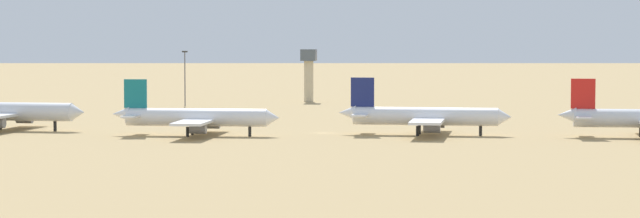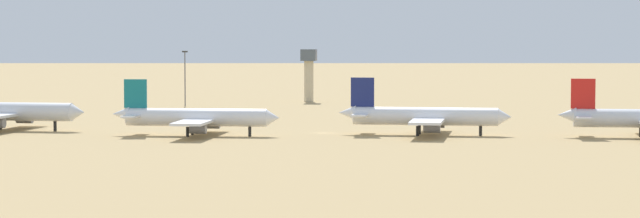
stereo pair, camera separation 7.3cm
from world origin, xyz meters
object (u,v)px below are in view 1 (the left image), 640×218
Objects in this scene: parked_jet_navy_4 at (424,116)px; parked_jet_teal_3 at (195,117)px; light_pole_west at (185,75)px; control_tower at (309,70)px; parked_jet_red_2 at (0,112)px.

parked_jet_teal_3 is at bearing -168.64° from parked_jet_navy_4.
light_pole_west is (-28.05, 118.47, 5.90)m from parked_jet_teal_3.
light_pole_west is (-36.79, -29.61, -0.73)m from control_tower.
parked_jet_teal_3 is at bearing -76.68° from light_pole_west.
parked_jet_red_2 is 2.36× the size of control_tower.
parked_jet_teal_3 is at bearing -93.38° from control_tower.
parked_jet_navy_4 is at bearing 2.11° from parked_jet_red_2.
control_tower is at bearing 109.98° from parked_jet_navy_4.
parked_jet_navy_4 is 2.25× the size of light_pole_west.
control_tower reaches higher than parked_jet_navy_4.
light_pole_west is at bearing 128.72° from parked_jet_navy_4.
light_pole_west is (-80.14, 110.64, 5.80)m from parked_jet_navy_4.
light_pole_west is at bearing -141.17° from control_tower.
parked_jet_red_2 is 149.48m from control_tower.
light_pole_west reaches higher than parked_jet_teal_3.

